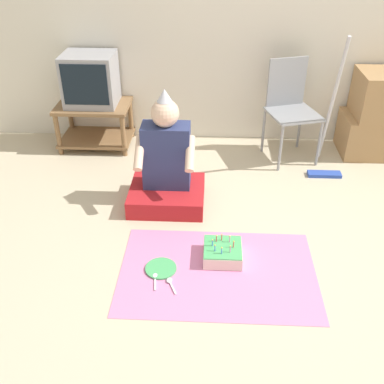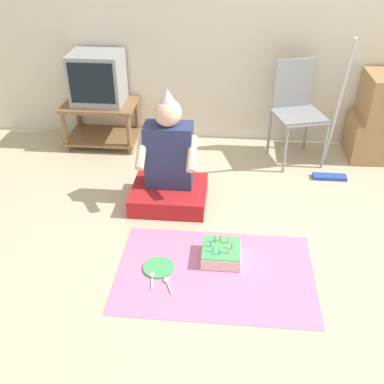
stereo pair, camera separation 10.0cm
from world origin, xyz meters
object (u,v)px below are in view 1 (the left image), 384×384
folding_chair (290,103)px  dust_mop (328,136)px  cardboard_box_stack (377,117)px  tv (90,79)px  paper_plate (161,268)px  birthday_cake (223,252)px  person_seated (167,170)px

folding_chair → dust_mop: 0.45m
cardboard_box_stack → dust_mop: bearing=-142.9°
tv → paper_plate: 2.02m
cardboard_box_stack → paper_plate: bearing=-136.1°
dust_mop → birthday_cake: bearing=-126.3°
cardboard_box_stack → person_seated: person_seated is taller
cardboard_box_stack → paper_plate: size_ratio=3.82×
tv → birthday_cake: size_ratio=1.84×
dust_mop → birthday_cake: (-0.88, -1.20, -0.28)m
cardboard_box_stack → birthday_cake: cardboard_box_stack is taller
folding_chair → paper_plate: folding_chair is taller
person_seated → birthday_cake: bearing=-57.2°
folding_chair → dust_mop: dust_mop is taller
dust_mop → person_seated: size_ratio=1.29×
folding_chair → dust_mop: (0.29, -0.31, -0.16)m
cardboard_box_stack → paper_plate: 2.48m
folding_chair → cardboard_box_stack: folding_chair is taller
dust_mop → paper_plate: dust_mop is taller
folding_chair → person_seated: size_ratio=0.96×
dust_mop → tv: bearing=168.5°
cardboard_box_stack → paper_plate: (-1.77, -1.71, -0.35)m
birthday_cake → person_seated: bearing=122.8°
cardboard_box_stack → dust_mop: size_ratio=0.65×
cardboard_box_stack → birthday_cake: size_ratio=3.08×
folding_chair → paper_plate: (-0.97, -1.63, -0.48)m
folding_chair → tv: bearing=176.4°
folding_chair → birthday_cake: 1.67m
tv → folding_chair: (1.77, -0.11, -0.15)m
tv → folding_chair: tv is taller
tv → birthday_cake: (1.19, -1.61, -0.59)m
cardboard_box_stack → person_seated: 2.03m
tv → person_seated: bearing=-51.4°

